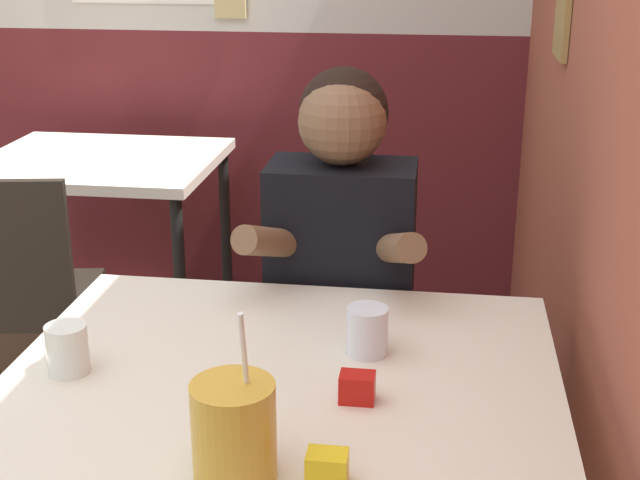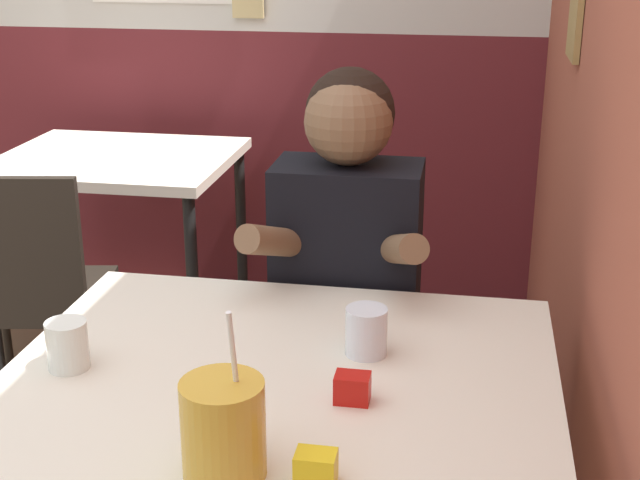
{
  "view_description": "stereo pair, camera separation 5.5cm",
  "coord_description": "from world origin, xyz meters",
  "px_view_note": "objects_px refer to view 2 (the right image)",
  "views": [
    {
      "loc": [
        0.81,
        -1.09,
        1.5
      ],
      "look_at": [
        0.59,
        0.47,
        0.94
      ],
      "focal_mm": 50.0,
      "sensor_mm": 36.0,
      "label": 1
    },
    {
      "loc": [
        0.87,
        -1.08,
        1.5
      ],
      "look_at": [
        0.59,
        0.47,
        0.94
      ],
      "focal_mm": 50.0,
      "sensor_mm": 36.0,
      "label": 2
    }
  ],
  "objects_px": {
    "main_table": "(275,412)",
    "cocktail_pitcher": "(223,429)",
    "background_table": "(118,178)",
    "chair_near_window": "(28,285)",
    "person_seated": "(346,306)"
  },
  "relations": [
    {
      "from": "main_table",
      "to": "cocktail_pitcher",
      "type": "xyz_separation_m",
      "value": [
        -0.01,
        -0.28,
        0.14
      ]
    },
    {
      "from": "background_table",
      "to": "chair_near_window",
      "type": "bearing_deg",
      "value": -91.39
    },
    {
      "from": "person_seated",
      "to": "cocktail_pitcher",
      "type": "height_order",
      "value": "person_seated"
    },
    {
      "from": "chair_near_window",
      "to": "cocktail_pitcher",
      "type": "relative_size",
      "value": 3.19
    },
    {
      "from": "chair_near_window",
      "to": "cocktail_pitcher",
      "type": "bearing_deg",
      "value": -60.43
    },
    {
      "from": "main_table",
      "to": "background_table",
      "type": "xyz_separation_m",
      "value": [
        -0.91,
        1.5,
        -0.02
      ]
    },
    {
      "from": "background_table",
      "to": "chair_near_window",
      "type": "xyz_separation_m",
      "value": [
        -0.02,
        -0.67,
        -0.14
      ]
    },
    {
      "from": "cocktail_pitcher",
      "to": "chair_near_window",
      "type": "bearing_deg",
      "value": 129.34
    },
    {
      "from": "background_table",
      "to": "cocktail_pitcher",
      "type": "relative_size",
      "value": 2.98
    },
    {
      "from": "background_table",
      "to": "main_table",
      "type": "bearing_deg",
      "value": -58.75
    },
    {
      "from": "background_table",
      "to": "cocktail_pitcher",
      "type": "distance_m",
      "value": 2.01
    },
    {
      "from": "main_table",
      "to": "person_seated",
      "type": "relative_size",
      "value": 0.84
    },
    {
      "from": "background_table",
      "to": "cocktail_pitcher",
      "type": "xyz_separation_m",
      "value": [
        0.9,
        -1.79,
        0.16
      ]
    },
    {
      "from": "main_table",
      "to": "background_table",
      "type": "height_order",
      "value": "same"
    },
    {
      "from": "main_table",
      "to": "chair_near_window",
      "type": "bearing_deg",
      "value": 138.01
    }
  ]
}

